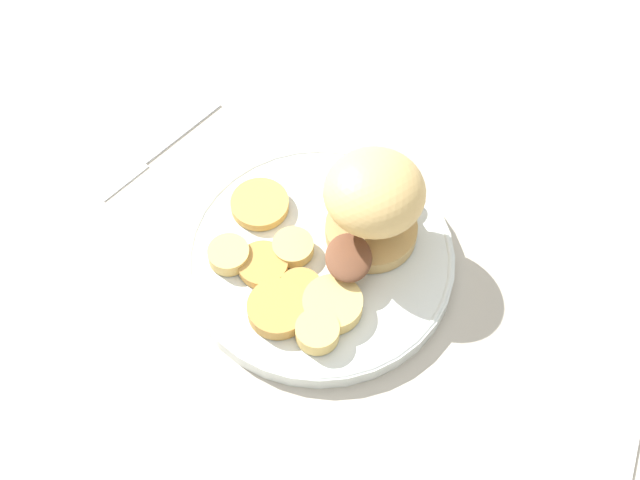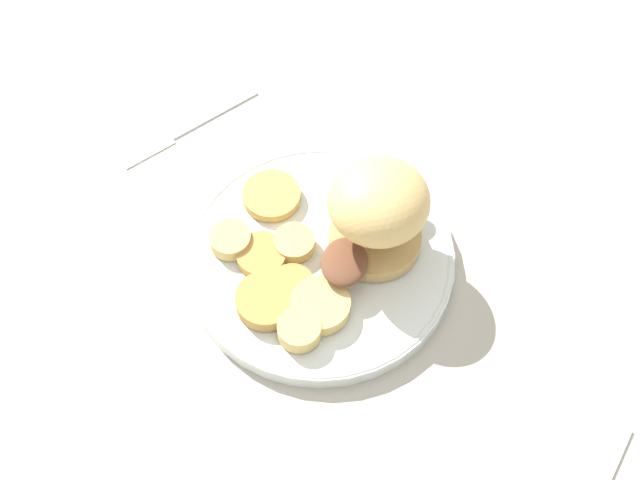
{
  "view_description": "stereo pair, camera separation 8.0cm",
  "coord_description": "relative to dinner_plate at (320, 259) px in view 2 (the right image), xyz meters",
  "views": [
    {
      "loc": [
        0.17,
        -0.39,
        0.73
      ],
      "look_at": [
        0.0,
        0.0,
        0.04
      ],
      "focal_mm": 50.0,
      "sensor_mm": 36.0,
      "label": 1
    },
    {
      "loc": [
        0.24,
        -0.35,
        0.73
      ],
      "look_at": [
        0.0,
        0.0,
        0.04
      ],
      "focal_mm": 50.0,
      "sensor_mm": 36.0,
      "label": 2
    }
  ],
  "objects": [
    {
      "name": "ground_plane",
      "position": [
        0.0,
        0.0,
        -0.01
      ],
      "size": [
        4.0,
        4.0,
        0.0
      ],
      "primitive_type": "plane",
      "color": "#B2A899"
    },
    {
      "name": "potato_round_6",
      "position": [
        -0.07,
        0.03,
        0.01
      ],
      "size": [
        0.06,
        0.06,
        0.01
      ],
      "primitive_type": "cylinder",
      "color": "tan",
      "rests_on": "dinner_plate"
    },
    {
      "name": "potato_round_4",
      "position": [
        -0.02,
        -0.01,
        0.01
      ],
      "size": [
        0.04,
        0.04,
        0.01
      ],
      "primitive_type": "cylinder",
      "color": "#DBB766",
      "rests_on": "dinner_plate"
    },
    {
      "name": "potato_round_2",
      "position": [
        -0.07,
        -0.04,
        0.02
      ],
      "size": [
        0.04,
        0.04,
        0.01
      ],
      "primitive_type": "cylinder",
      "color": "#DBB766",
      "rests_on": "dinner_plate"
    },
    {
      "name": "potato_round_1",
      "position": [
        -0.01,
        -0.07,
        0.02
      ],
      "size": [
        0.05,
        0.05,
        0.01
      ],
      "primitive_type": "cylinder",
      "color": "#BC8942",
      "rests_on": "dinner_plate"
    },
    {
      "name": "napkin",
      "position": [
        0.27,
        -0.06,
        -0.01
      ],
      "size": [
        0.1,
        0.15,
        0.01
      ],
      "primitive_type": "cube",
      "rotation": [
        0.0,
        0.0,
        4.77
      ],
      "color": "white",
      "rests_on": "ground_plane"
    },
    {
      "name": "dinner_plate",
      "position": [
        0.0,
        0.0,
        0.0
      ],
      "size": [
        0.25,
        0.25,
        0.02
      ],
      "color": "silver",
      "rests_on": "ground_plane"
    },
    {
      "name": "potato_round_5",
      "position": [
        0.0,
        -0.04,
        0.02
      ],
      "size": [
        0.04,
        0.04,
        0.01
      ],
      "primitive_type": "cylinder",
      "color": "#BC8942",
      "rests_on": "dinner_plate"
    },
    {
      "name": "potato_round_7",
      "position": [
        0.03,
        -0.05,
        0.02
      ],
      "size": [
        0.05,
        0.05,
        0.02
      ],
      "primitive_type": "cylinder",
      "color": "#DBB766",
      "rests_on": "dinner_plate"
    },
    {
      "name": "sandwich",
      "position": [
        0.03,
        0.04,
        0.06
      ],
      "size": [
        0.09,
        0.14,
        0.1
      ],
      "color": "tan",
      "rests_on": "dinner_plate"
    },
    {
      "name": "potato_round_3",
      "position": [
        -0.04,
        -0.03,
        0.01
      ],
      "size": [
        0.05,
        0.05,
        0.01
      ],
      "primitive_type": "cylinder",
      "color": "#BC8942",
      "rests_on": "dinner_plate"
    },
    {
      "name": "fork",
      "position": [
        -0.21,
        0.06,
        -0.01
      ],
      "size": [
        0.07,
        0.16,
        0.0
      ],
      "color": "silver",
      "rests_on": "ground_plane"
    },
    {
      "name": "potato_round_0",
      "position": [
        0.03,
        -0.08,
        0.02
      ],
      "size": [
        0.04,
        0.04,
        0.02
      ],
      "primitive_type": "cylinder",
      "color": "#DBB766",
      "rests_on": "dinner_plate"
    }
  ]
}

